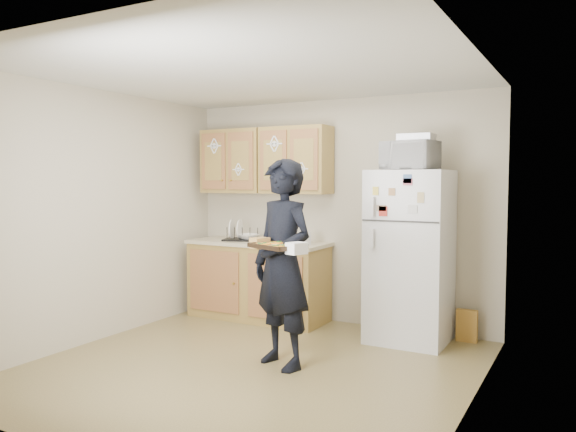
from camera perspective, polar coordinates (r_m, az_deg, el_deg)
The scene contains 23 objects.
floor at distance 4.99m, azimuth -3.70°, elevation -15.07°, with size 3.60×3.60×0.00m, color brown.
ceiling at distance 4.81m, azimuth -3.82°, elevation 14.40°, with size 3.60×3.60×0.00m, color silver.
wall_back at distance 6.33m, azimuth 5.02°, elevation 0.46°, with size 3.60×0.04×2.50m, color #B8AE95.
wall_front at distance 3.37m, azimuth -20.43°, elevation -2.60°, with size 3.60×0.04×2.50m, color #B8AE95.
wall_left at distance 5.90m, azimuth -18.67°, elevation 0.05°, with size 0.04×3.60×2.50m, color #B8AE95.
wall_right at distance 4.07m, azimuth 18.15°, elevation -1.50°, with size 0.04×3.60×2.50m, color #B8AE95.
refrigerator at distance 5.70m, azimuth 12.29°, elevation -4.01°, with size 0.75×0.70×1.70m, color silver.
base_cabinet at distance 6.54m, azimuth -3.05°, elevation -6.67°, with size 1.60×0.60×0.86m, color olive.
countertop at distance 6.47m, azimuth -3.06°, elevation -2.75°, with size 1.64×0.64×0.04m, color beige.
upper_cab_left at distance 6.77m, azimuth -5.38°, elevation 5.54°, with size 0.80×0.33×0.75m, color olive.
upper_cab_right at distance 6.34m, azimuth 0.80°, elevation 5.68°, with size 0.80×0.33×0.75m, color olive.
cereal_box at distance 5.94m, azimuth 17.72°, elevation -10.57°, with size 0.20×0.07×0.32m, color gold.
person at distance 4.81m, azimuth -0.55°, elevation -4.84°, with size 0.65×0.43×1.78m, color black.
baking_tray at distance 4.49m, azimuth -1.08°, elevation -3.15°, with size 0.41×0.30×0.04m, color black.
pizza_front_left at distance 4.52m, azimuth -2.52°, elevation -2.90°, with size 0.14×0.14×0.02m, color #FCA71F.
pizza_front_right at distance 4.37m, azimuth -0.99°, elevation -3.12°, with size 0.14×0.14×0.02m, color #FCA71F.
pizza_back_left at distance 4.60m, azimuth -1.17°, elevation -2.77°, with size 0.14×0.14×0.02m, color #FCA71F.
pizza_back_right at distance 4.46m, azimuth 0.37°, elevation -2.99°, with size 0.14×0.14×0.02m, color #FCA71F.
microwave at distance 5.60m, azimuth 12.25°, elevation 6.01°, with size 0.51×0.34×0.28m, color silver.
foil_pan at distance 5.63m, azimuth 12.91°, elevation 7.78°, with size 0.33×0.23×0.07m, color silver.
dish_rack at distance 6.56m, azimuth -4.67°, elevation -1.76°, with size 0.41×0.31×0.17m, color black.
bowl at distance 6.52m, azimuth -4.06°, elevation -2.09°, with size 0.23×0.23×0.06m, color white.
soap_bottle at distance 6.10m, azimuth 1.75°, elevation -1.98°, with size 0.09×0.09×0.20m, color silver.
Camera 1 is at (2.54, -3.99, 1.61)m, focal length 35.00 mm.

